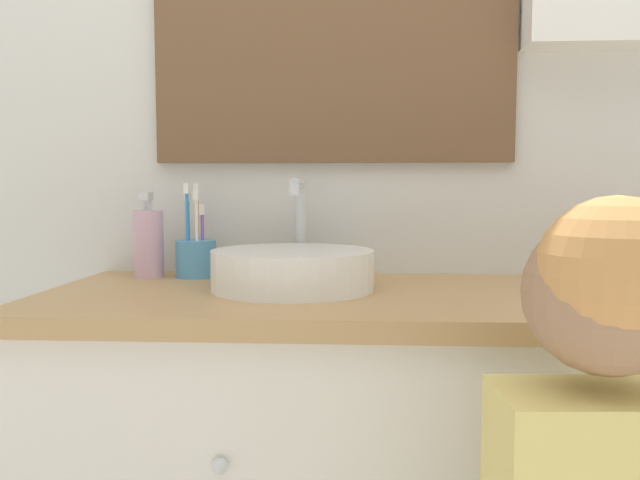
# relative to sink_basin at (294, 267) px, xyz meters

# --- Properties ---
(wall_back) EXTENTS (3.20, 0.18, 2.50)m
(wall_back) POSITION_rel_sink_basin_xyz_m (0.25, 0.26, 0.44)
(wall_back) COLOR silver
(wall_back) RESTS_ON ground_plane
(sink_basin) EXTENTS (0.31, 0.36, 0.21)m
(sink_basin) POSITION_rel_sink_basin_xyz_m (0.00, 0.00, 0.00)
(sink_basin) COLOR white
(sink_basin) RESTS_ON vanity_counter
(toothbrush_holder) EXTENTS (0.09, 0.09, 0.20)m
(toothbrush_holder) POSITION_rel_sink_basin_xyz_m (-0.23, 0.15, 0.01)
(toothbrush_holder) COLOR #4C93C6
(toothbrush_holder) RESTS_ON vanity_counter
(soap_dispenser) EXTENTS (0.06, 0.06, 0.18)m
(soap_dispenser) POSITION_rel_sink_basin_xyz_m (-0.33, 0.14, 0.03)
(soap_dispenser) COLOR #CCA3BC
(soap_dispenser) RESTS_ON vanity_counter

